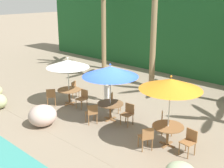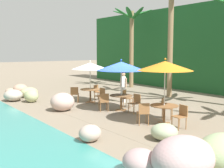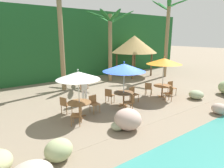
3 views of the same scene
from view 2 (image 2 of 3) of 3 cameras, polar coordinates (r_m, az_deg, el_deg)
name	(u,v)px [view 2 (image 2 of 3)]	position (r m, az deg, el deg)	size (l,w,h in m)	color
ground_plane	(123,110)	(13.70, 2.21, -5.27)	(120.00, 120.00, 0.00)	gray
terrace_deck	(123,110)	(13.70, 2.21, -5.25)	(18.00, 5.20, 0.01)	gray
rock_seawall	(89,117)	(10.76, -4.55, -6.53)	(16.52, 3.16, 0.97)	tan
umbrella_white	(90,66)	(15.56, -4.40, 3.63)	(2.01, 2.01, 2.31)	silver
dining_table_white	(90,91)	(15.70, -4.36, -1.46)	(1.10, 1.10, 0.74)	brown
chair_white_seaward	(101,95)	(15.08, -2.25, -2.18)	(0.44, 0.44, 0.87)	olive
chair_white_inland	(98,91)	(16.46, -2.90, -1.43)	(0.56, 0.55, 0.87)	olive
chair_white_left	(75,93)	(15.71, -7.47, -1.87)	(0.59, 0.59, 0.87)	olive
umbrella_blue	(121,66)	(13.38, 1.85, 3.60)	(2.30, 2.30, 2.44)	silver
dining_table_blue	(121,98)	(13.55, 1.83, -2.76)	(1.10, 1.10, 0.74)	brown
chair_blue_seaward	(135,102)	(13.04, 4.69, -3.61)	(0.45, 0.46, 0.87)	olive
chair_blue_inland	(126,97)	(14.37, 2.88, -2.63)	(0.57, 0.57, 0.87)	olive
chair_blue_left	(104,101)	(13.29, -1.62, -3.39)	(0.56, 0.56, 0.87)	olive
umbrella_orange	(165,66)	(11.07, 10.57, 3.58)	(2.12, 2.12, 2.56)	silver
dining_table_orange	(164,108)	(11.28, 10.39, -4.80)	(1.10, 1.10, 0.74)	brown
chair_orange_seaward	(181,115)	(10.73, 13.63, -6.03)	(0.47, 0.48, 0.87)	olive
chair_orange_inland	(165,107)	(12.14, 10.59, -4.48)	(0.59, 0.59, 0.87)	olive
chair_orange_left	(143,112)	(10.98, 6.29, -5.59)	(0.58, 0.57, 0.87)	olive
palm_tree_nearest	(132,34)	(22.10, 3.95, 9.97)	(2.92, 3.05, 5.98)	olive
palm_tree_second	(171,25)	(17.88, 11.63, 11.39)	(2.93, 2.93, 6.81)	olive
waiter_in_white	(123,84)	(15.67, 2.30, -0.09)	(0.52, 0.35, 1.70)	white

